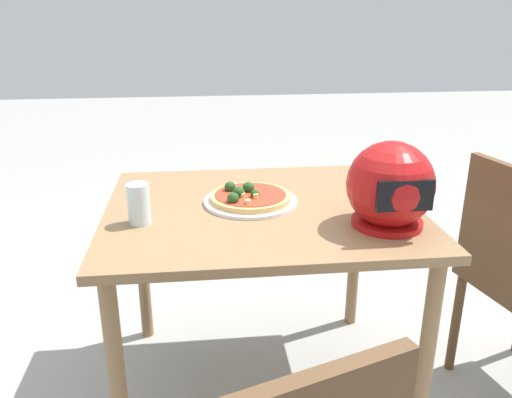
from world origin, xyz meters
The scene contains 6 objects.
ground_plane centered at (0.00, 0.00, 0.00)m, with size 14.00×14.00×0.00m, color #9E9E99.
dining_table centered at (0.00, 0.00, 0.65)m, with size 1.05×0.87×0.74m.
pizza_plate centered at (0.03, -0.04, 0.75)m, with size 0.32×0.32×0.01m, color white.
pizza centered at (0.04, -0.03, 0.77)m, with size 0.28×0.28×0.05m.
motorcycle_helmet centered at (-0.37, 0.21, 0.87)m, with size 0.27×0.27×0.27m.
drinking_glass centered at (0.40, 0.10, 0.81)m, with size 0.07×0.07×0.13m, color silver.
Camera 1 is at (0.20, 1.63, 1.38)m, focal length 36.37 mm.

